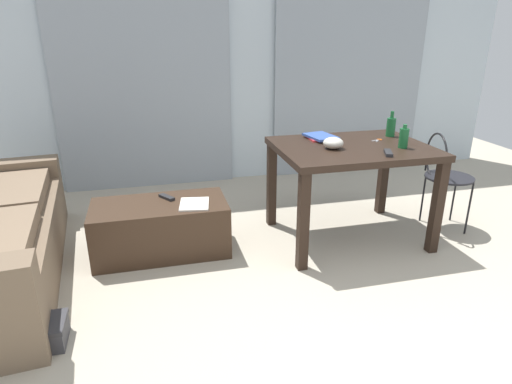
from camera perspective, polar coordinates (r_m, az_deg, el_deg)
ground_plane at (r=3.33m, az=7.47°, el=-8.24°), size 7.60×7.60×0.00m
wall_back at (r=4.82m, az=-0.69°, el=17.66°), size 5.85×0.10×2.70m
curtains at (r=4.75m, az=-0.43°, el=15.78°), size 4.00×0.03×2.39m
coffee_table at (r=3.35m, az=-12.34°, el=-4.60°), size 0.99×0.50×0.39m
craft_table at (r=3.43m, az=12.39°, el=4.22°), size 1.15×0.88×0.77m
wire_chair at (r=3.88m, az=23.23°, el=2.66°), size 0.39×0.41×0.82m
bottle_near at (r=3.42m, az=18.75°, el=6.73°), size 0.07×0.07×0.17m
bottle_far at (r=3.76m, az=17.23°, el=8.17°), size 0.07×0.07×0.21m
bowl at (r=3.27m, az=10.07°, el=6.33°), size 0.15×0.15×0.08m
book_stack at (r=3.56m, az=8.49°, el=7.13°), size 0.24×0.29×0.03m
tv_remote_on_table at (r=3.21m, az=16.90°, el=4.92°), size 0.10×0.16×0.02m
scissors at (r=3.61m, az=15.67°, el=6.57°), size 0.10×0.09×0.00m
tv_remote_primary at (r=3.36m, az=-11.60°, el=-0.67°), size 0.12×0.15×0.02m
magazine at (r=3.21m, az=-8.06°, el=-1.57°), size 0.24×0.28×0.01m
shoebox at (r=2.72m, az=-27.39°, el=-16.29°), size 0.37×0.23×0.14m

